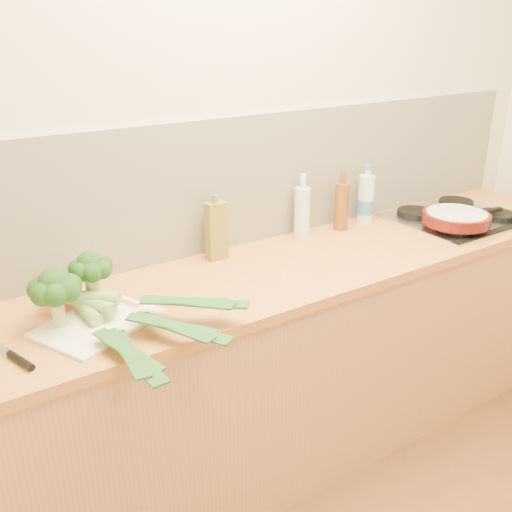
% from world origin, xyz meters
% --- Properties ---
extents(room_shell, '(3.50, 3.50, 3.50)m').
position_xyz_m(room_shell, '(0.00, 1.49, 1.17)').
color(room_shell, beige).
rests_on(room_shell, ground).
extents(counter, '(3.20, 0.62, 0.90)m').
position_xyz_m(counter, '(0.00, 1.20, 0.45)').
color(counter, '#B57D4B').
rests_on(counter, ground).
extents(gas_hob, '(0.58, 0.50, 0.04)m').
position_xyz_m(gas_hob, '(1.02, 1.20, 0.91)').
color(gas_hob, silver).
rests_on(gas_hob, counter).
extents(chopping_board, '(0.43, 0.39, 0.01)m').
position_xyz_m(chopping_board, '(-0.76, 1.14, 0.91)').
color(chopping_board, white).
rests_on(chopping_board, counter).
extents(broccoli_left, '(0.16, 0.16, 0.19)m').
position_xyz_m(broccoli_left, '(-0.87, 1.18, 1.04)').
color(broccoli_left, '#9FAB64').
rests_on(broccoli_left, chopping_board).
extents(broccoli_right, '(0.14, 0.14, 0.20)m').
position_xyz_m(broccoli_right, '(-0.73, 1.25, 1.05)').
color(broccoli_right, '#9FAB64').
rests_on(broccoli_right, chopping_board).
extents(leek_front, '(0.12, 0.71, 0.04)m').
position_xyz_m(leek_front, '(-0.77, 1.12, 0.93)').
color(leek_front, white).
rests_on(leek_front, chopping_board).
extents(leek_mid, '(0.38, 0.63, 0.04)m').
position_xyz_m(leek_mid, '(-0.72, 1.12, 0.95)').
color(leek_mid, white).
rests_on(leek_mid, chopping_board).
extents(leek_back, '(0.54, 0.47, 0.04)m').
position_xyz_m(leek_back, '(-0.68, 1.14, 0.97)').
color(leek_back, white).
rests_on(leek_back, chopping_board).
extents(chefs_knife, '(0.11, 0.29, 0.02)m').
position_xyz_m(chefs_knife, '(-1.03, 1.08, 0.91)').
color(chefs_knife, silver).
rests_on(chefs_knife, counter).
extents(skillet, '(0.44, 0.30, 0.05)m').
position_xyz_m(skillet, '(0.88, 1.09, 0.96)').
color(skillet, '#4B100C').
rests_on(skillet, gas_hob).
extents(oil_tin, '(0.08, 0.05, 0.26)m').
position_xyz_m(oil_tin, '(-0.18, 1.41, 1.02)').
color(oil_tin, olive).
rests_on(oil_tin, counter).
extents(glass_bottle, '(0.07, 0.07, 0.28)m').
position_xyz_m(glass_bottle, '(0.26, 1.42, 1.02)').
color(glass_bottle, silver).
rests_on(glass_bottle, counter).
extents(amber_bottle, '(0.06, 0.06, 0.27)m').
position_xyz_m(amber_bottle, '(0.46, 1.40, 1.01)').
color(amber_bottle, brown).
rests_on(amber_bottle, counter).
extents(water_bottle, '(0.08, 0.08, 0.26)m').
position_xyz_m(water_bottle, '(0.62, 1.41, 1.01)').
color(water_bottle, silver).
rests_on(water_bottle, counter).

